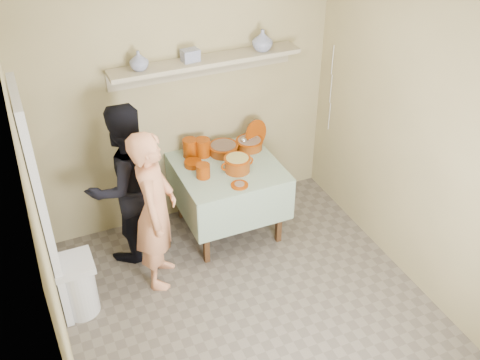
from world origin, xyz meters
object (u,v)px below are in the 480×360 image
serving_table (228,176)px  cazuela_rice (237,163)px  person_helper (126,185)px  person_cook (155,211)px  trash_bin (78,286)px

serving_table → cazuela_rice: 0.24m
person_helper → cazuela_rice: bearing=153.6°
cazuela_rice → person_helper: bearing=171.3°
person_cook → trash_bin: bearing=122.6°
cazuela_rice → trash_bin: size_ratio=0.59×
person_cook → trash_bin: size_ratio=2.71×
person_cook → serving_table: (0.84, 0.41, -0.12)m
person_cook → cazuela_rice: bearing=-48.9°
serving_table → person_cook: bearing=-153.9°
person_helper → person_cook: bearing=89.7°
trash_bin → person_helper: bearing=43.4°
person_helper → trash_bin: person_helper is taller
person_helper → trash_bin: 0.98m
serving_table → cazuela_rice: bearing=-65.8°
person_cook → serving_table: 0.94m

